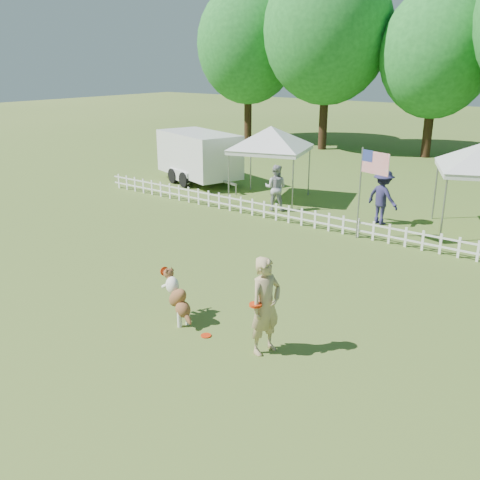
{
  "coord_description": "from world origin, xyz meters",
  "views": [
    {
      "loc": [
        6.8,
        -7.62,
        5.18
      ],
      "look_at": [
        -0.5,
        2.0,
        1.1
      ],
      "focal_mm": 40.0,
      "sensor_mm": 36.0,
      "label": 1
    }
  ],
  "objects_px": {
    "cargo_trailer": "(199,157)",
    "spectator_b": "(383,197)",
    "canopy_tent_left": "(270,164)",
    "frisbee_on_turf": "(206,336)",
    "handler": "(266,306)",
    "dog": "(178,298)",
    "spectator_a": "(276,188)",
    "flag_pole": "(359,194)"
  },
  "relations": [
    {
      "from": "canopy_tent_left",
      "to": "flag_pole",
      "type": "xyz_separation_m",
      "value": [
        4.79,
        -2.33,
        0.0
      ]
    },
    {
      "from": "flag_pole",
      "to": "spectator_b",
      "type": "relative_size",
      "value": 1.53
    },
    {
      "from": "dog",
      "to": "spectator_a",
      "type": "xyz_separation_m",
      "value": [
        -3.23,
        8.49,
        0.3
      ]
    },
    {
      "from": "spectator_a",
      "to": "spectator_b",
      "type": "relative_size",
      "value": 0.91
    },
    {
      "from": "spectator_a",
      "to": "cargo_trailer",
      "type": "bearing_deg",
      "value": -39.65
    },
    {
      "from": "dog",
      "to": "frisbee_on_turf",
      "type": "height_order",
      "value": "dog"
    },
    {
      "from": "handler",
      "to": "dog",
      "type": "relative_size",
      "value": 1.75
    },
    {
      "from": "dog",
      "to": "spectator_a",
      "type": "bearing_deg",
      "value": 130.15
    },
    {
      "from": "handler",
      "to": "flag_pole",
      "type": "xyz_separation_m",
      "value": [
        -1.59,
        7.24,
        0.45
      ]
    },
    {
      "from": "frisbee_on_turf",
      "to": "spectator_b",
      "type": "bearing_deg",
      "value": 92.25
    },
    {
      "from": "cargo_trailer",
      "to": "handler",
      "type": "bearing_deg",
      "value": -25.74
    },
    {
      "from": "spectator_a",
      "to": "canopy_tent_left",
      "type": "bearing_deg",
      "value": -68.84
    },
    {
      "from": "spectator_a",
      "to": "handler",
      "type": "bearing_deg",
      "value": 102.23
    },
    {
      "from": "dog",
      "to": "handler",
      "type": "bearing_deg",
      "value": 21.92
    },
    {
      "from": "dog",
      "to": "spectator_a",
      "type": "distance_m",
      "value": 9.09
    },
    {
      "from": "handler",
      "to": "spectator_b",
      "type": "xyz_separation_m",
      "value": [
        -1.62,
        9.12,
        -0.03
      ]
    },
    {
      "from": "flag_pole",
      "to": "handler",
      "type": "bearing_deg",
      "value": -60.32
    },
    {
      "from": "canopy_tent_left",
      "to": "handler",
      "type": "bearing_deg",
      "value": -73.0
    },
    {
      "from": "dog",
      "to": "spectator_b",
      "type": "bearing_deg",
      "value": 106.22
    },
    {
      "from": "handler",
      "to": "spectator_a",
      "type": "distance_m",
      "value": 9.95
    },
    {
      "from": "handler",
      "to": "frisbee_on_turf",
      "type": "relative_size",
      "value": 8.88
    },
    {
      "from": "cargo_trailer",
      "to": "flag_pole",
      "type": "relative_size",
      "value": 1.83
    },
    {
      "from": "canopy_tent_left",
      "to": "frisbee_on_turf",
      "type": "bearing_deg",
      "value": -79.08
    },
    {
      "from": "dog",
      "to": "cargo_trailer",
      "type": "bearing_deg",
      "value": 148.76
    },
    {
      "from": "dog",
      "to": "canopy_tent_left",
      "type": "relative_size",
      "value": 0.38
    },
    {
      "from": "cargo_trailer",
      "to": "spectator_b",
      "type": "distance_m",
      "value": 9.09
    },
    {
      "from": "frisbee_on_turf",
      "to": "canopy_tent_left",
      "type": "height_order",
      "value": "canopy_tent_left"
    },
    {
      "from": "handler",
      "to": "dog",
      "type": "bearing_deg",
      "value": 104.32
    },
    {
      "from": "spectator_a",
      "to": "spectator_b",
      "type": "distance_m",
      "value": 3.8
    },
    {
      "from": "spectator_a",
      "to": "spectator_b",
      "type": "bearing_deg",
      "value": 170.7
    },
    {
      "from": "handler",
      "to": "spectator_a",
      "type": "height_order",
      "value": "handler"
    },
    {
      "from": "dog",
      "to": "flag_pole",
      "type": "relative_size",
      "value": 0.38
    },
    {
      "from": "frisbee_on_turf",
      "to": "spectator_a",
      "type": "distance_m",
      "value": 9.59
    },
    {
      "from": "dog",
      "to": "canopy_tent_left",
      "type": "height_order",
      "value": "canopy_tent_left"
    },
    {
      "from": "cargo_trailer",
      "to": "flag_pole",
      "type": "bearing_deg",
      "value": -0.23
    },
    {
      "from": "spectator_a",
      "to": "dog",
      "type": "bearing_deg",
      "value": 90.57
    },
    {
      "from": "canopy_tent_left",
      "to": "flag_pole",
      "type": "distance_m",
      "value": 5.32
    },
    {
      "from": "dog",
      "to": "spectator_b",
      "type": "height_order",
      "value": "spectator_b"
    },
    {
      "from": "dog",
      "to": "cargo_trailer",
      "type": "xyz_separation_m",
      "value": [
        -8.52,
        10.35,
        0.59
      ]
    },
    {
      "from": "frisbee_on_turf",
      "to": "spectator_a",
      "type": "relative_size",
      "value": 0.13
    },
    {
      "from": "handler",
      "to": "cargo_trailer",
      "type": "xyz_separation_m",
      "value": [
        -10.64,
        10.26,
        0.19
      ]
    },
    {
      "from": "frisbee_on_turf",
      "to": "handler",
      "type": "bearing_deg",
      "value": 10.62
    }
  ]
}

